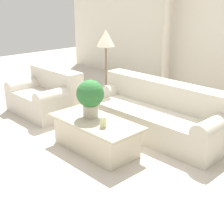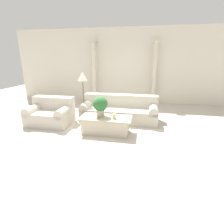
# 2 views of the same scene
# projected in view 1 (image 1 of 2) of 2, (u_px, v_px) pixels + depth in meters

# --- Properties ---
(ground_plane) EXTENTS (16.00, 16.00, 0.00)m
(ground_plane) POSITION_uv_depth(u_px,v_px,m) (113.00, 137.00, 4.90)
(ground_plane) COLOR beige
(wall_back) EXTENTS (10.00, 0.06, 3.20)m
(wall_back) POSITION_uv_depth(u_px,v_px,m) (224.00, 21.00, 6.41)
(wall_back) COLOR silver
(wall_back) RESTS_ON ground_plane
(sofa_long) EXTENTS (2.42, 0.91, 0.80)m
(sofa_long) POSITION_uv_depth(u_px,v_px,m) (156.00, 113.00, 4.96)
(sofa_long) COLOR beige
(sofa_long) RESTS_ON ground_plane
(loveseat) EXTENTS (1.30, 0.91, 0.80)m
(loveseat) POSITION_uv_depth(u_px,v_px,m) (46.00, 95.00, 5.85)
(loveseat) COLOR beige
(loveseat) RESTS_ON ground_plane
(coffee_table) EXTENTS (1.38, 0.65, 0.45)m
(coffee_table) POSITION_uv_depth(u_px,v_px,m) (96.00, 135.00, 4.41)
(coffee_table) COLOR beige
(coffee_table) RESTS_ON ground_plane
(potted_plant) EXTENTS (0.39, 0.39, 0.54)m
(potted_plant) POSITION_uv_depth(u_px,v_px,m) (90.00, 96.00, 4.36)
(potted_plant) COLOR #B2A893
(potted_plant) RESTS_ON coffee_table
(pillar_candle) EXTENTS (0.09, 0.09, 0.14)m
(pillar_candle) POSITION_uv_depth(u_px,v_px,m) (103.00, 122.00, 4.10)
(pillar_candle) COLOR beige
(pillar_candle) RESTS_ON coffee_table
(floor_lamp) EXTENTS (0.32, 0.32, 1.54)m
(floor_lamp) POSITION_uv_depth(u_px,v_px,m) (106.00, 44.00, 5.52)
(floor_lamp) COLOR brown
(floor_lamp) RESTS_ON ground_plane
(column_left) EXTENTS (0.29, 0.29, 2.63)m
(column_left) POSITION_uv_depth(u_px,v_px,m) (167.00, 31.00, 7.07)
(column_left) COLOR beige
(column_left) RESTS_ON ground_plane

